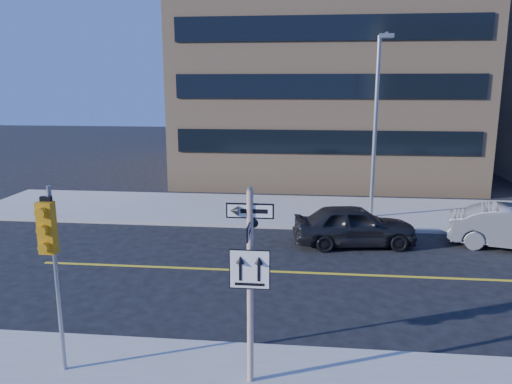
# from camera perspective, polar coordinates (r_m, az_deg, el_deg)

# --- Properties ---
(ground) EXTENTS (120.00, 120.00, 0.00)m
(ground) POSITION_cam_1_polar(r_m,az_deg,el_deg) (13.19, 0.67, -15.38)
(ground) COLOR black
(ground) RESTS_ON ground
(sign_pole) EXTENTS (0.92, 0.92, 4.06)m
(sign_pole) POSITION_cam_1_polar(r_m,az_deg,el_deg) (9.90, -0.68, -9.58)
(sign_pole) COLOR silver
(sign_pole) RESTS_ON near_sidewalk
(traffic_signal) EXTENTS (0.32, 0.45, 4.00)m
(traffic_signal) POSITION_cam_1_polar(r_m,az_deg,el_deg) (10.77, -22.54, -5.38)
(traffic_signal) COLOR gray
(traffic_signal) RESTS_ON near_sidewalk
(parked_car_a) EXTENTS (2.50, 4.88, 1.59)m
(parked_car_a) POSITION_cam_1_polar(r_m,az_deg,el_deg) (19.59, 11.17, -3.76)
(parked_car_a) COLOR black
(parked_car_a) RESTS_ON ground
(streetlight_a) EXTENTS (0.55, 2.25, 8.00)m
(streetlight_a) POSITION_cam_1_polar(r_m,az_deg,el_deg) (22.62, 13.60, 8.46)
(streetlight_a) COLOR gray
(streetlight_a) RESTS_ON far_sidewalk
(building_brick) EXTENTS (18.00, 18.00, 18.00)m
(building_brick) POSITION_cam_1_polar(r_m,az_deg,el_deg) (36.76, 7.79, 16.63)
(building_brick) COLOR tan
(building_brick) RESTS_ON ground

